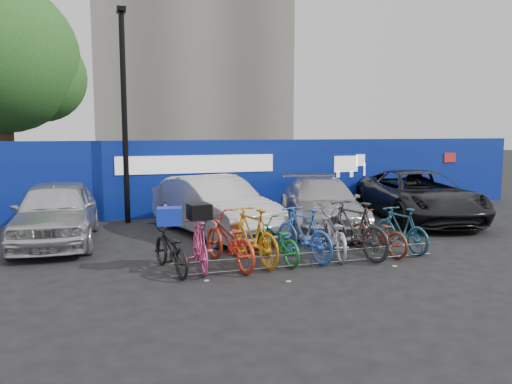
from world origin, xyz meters
name	(u,v)px	position (x,y,z in m)	size (l,w,h in m)	color
ground	(299,259)	(0.00, 0.00, 0.00)	(100.00, 100.00, 0.00)	black
hoarding	(228,177)	(0.01, 6.00, 1.20)	(22.00, 0.18, 2.40)	navy
tree	(9,62)	(-6.77, 10.06, 5.07)	(5.40, 5.20, 7.80)	#382314
lamppost	(124,110)	(-3.20, 5.40, 3.27)	(0.25, 0.50, 6.11)	black
bike_rack	(311,259)	(0.00, -0.60, 0.16)	(5.60, 0.03, 0.30)	#595B60
car_0	(56,212)	(-4.99, 3.25, 0.76)	(1.79, 4.46, 1.52)	silver
car_1	(214,206)	(-1.16, 3.01, 0.76)	(1.60, 4.59, 1.51)	silver
car_2	(321,204)	(1.89, 2.95, 0.69)	(1.92, 4.73, 1.37)	#ACABB0
car_3	(419,196)	(5.24, 3.21, 0.75)	(2.47, 5.36, 1.49)	black
bike_0	(170,249)	(-2.74, -0.14, 0.46)	(0.61, 1.76, 0.92)	black
bike_1	(200,245)	(-2.16, -0.13, 0.50)	(0.47, 1.65, 0.99)	#DB3E80
bike_2	(228,240)	(-1.57, -0.08, 0.54)	(0.71, 2.04, 1.07)	red
bike_3	(253,236)	(-1.05, -0.03, 0.58)	(0.55, 1.95, 1.17)	orange
bike_4	(277,241)	(-0.54, -0.06, 0.45)	(0.59, 1.70, 0.90)	#176C29
bike_5	(304,233)	(0.06, -0.05, 0.56)	(0.53, 1.87, 1.12)	blue
bike_6	(333,233)	(0.80, 0.03, 0.50)	(0.67, 1.92, 1.01)	#A6A7AE
bike_7	(354,229)	(1.20, -0.16, 0.61)	(0.57, 2.03, 1.22)	#29282B
bike_8	(377,233)	(1.83, -0.07, 0.46)	(0.61, 1.74, 0.91)	maroon
bike_9	(401,229)	(2.46, -0.02, 0.50)	(0.47, 1.67, 1.00)	#1D5066
cargo_crate	(169,216)	(-2.74, -0.14, 1.09)	(0.46, 0.35, 0.33)	#132DC2
cargo_topcase	(199,212)	(-2.16, -0.13, 1.15)	(0.42, 0.37, 0.31)	black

